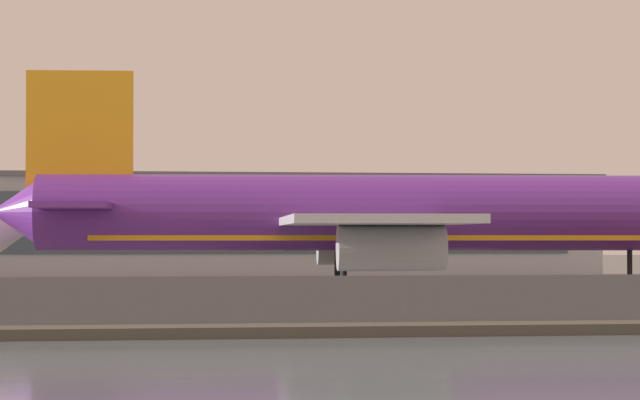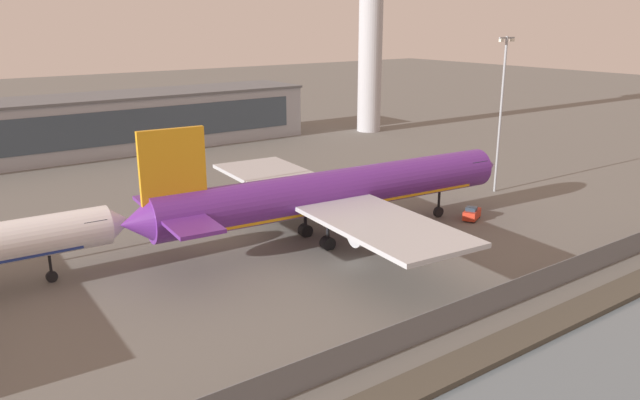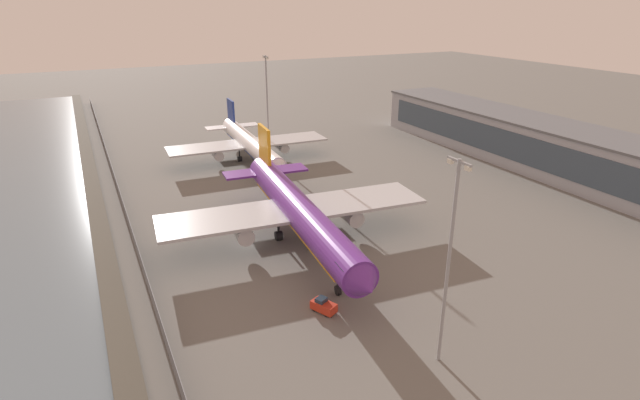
{
  "view_description": "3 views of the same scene",
  "coord_description": "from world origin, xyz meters",
  "px_view_note": "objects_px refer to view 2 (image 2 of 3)",
  "views": [
    {
      "loc": [
        -15.06,
        -86.81,
        4.44
      ],
      "look_at": [
        -0.06,
        11.44,
        6.79
      ],
      "focal_mm": 85.0,
      "sensor_mm": 36.0,
      "label": 1
    },
    {
      "loc": [
        -39.11,
        -47.46,
        25.13
      ],
      "look_at": [
        3.86,
        11.49,
        3.74
      ],
      "focal_mm": 35.0,
      "sensor_mm": 36.0,
      "label": 2
    },
    {
      "loc": [
        69.14,
        -20.55,
        36.01
      ],
      "look_at": [
        -1.97,
        14.1,
        4.52
      ],
      "focal_mm": 28.0,
      "sensor_mm": 36.0,
      "label": 3
    }
  ],
  "objects_px": {
    "baggage_tug": "(472,214)",
    "control_tower": "(371,15)",
    "cargo_jet_purple": "(334,192)",
    "apron_light_mast_apron_west": "(501,107)"
  },
  "relations": [
    {
      "from": "control_tower",
      "to": "apron_light_mast_apron_west",
      "type": "height_order",
      "value": "control_tower"
    },
    {
      "from": "cargo_jet_purple",
      "to": "baggage_tug",
      "type": "distance_m",
      "value": 20.0
    },
    {
      "from": "cargo_jet_purple",
      "to": "control_tower",
      "type": "height_order",
      "value": "control_tower"
    },
    {
      "from": "cargo_jet_purple",
      "to": "apron_light_mast_apron_west",
      "type": "bearing_deg",
      "value": 4.25
    },
    {
      "from": "cargo_jet_purple",
      "to": "apron_light_mast_apron_west",
      "type": "height_order",
      "value": "apron_light_mast_apron_west"
    },
    {
      "from": "baggage_tug",
      "to": "apron_light_mast_apron_west",
      "type": "xyz_separation_m",
      "value": [
        13.51,
        7.19,
        11.81
      ]
    },
    {
      "from": "baggage_tug",
      "to": "apron_light_mast_apron_west",
      "type": "bearing_deg",
      "value": 28.01
    },
    {
      "from": "baggage_tug",
      "to": "control_tower",
      "type": "relative_size",
      "value": 0.08
    },
    {
      "from": "cargo_jet_purple",
      "to": "control_tower",
      "type": "distance_m",
      "value": 76.55
    },
    {
      "from": "baggage_tug",
      "to": "control_tower",
      "type": "distance_m",
      "value": 71.09
    }
  ]
}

